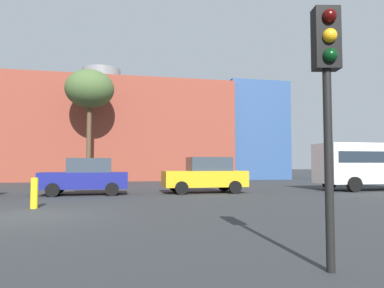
{
  "coord_description": "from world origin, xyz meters",
  "views": [
    {
      "loc": [
        2.48,
        -11.32,
        1.49
      ],
      "look_at": [
        6.78,
        8.22,
        2.64
      ],
      "focal_mm": 33.73,
      "sensor_mm": 36.0,
      "label": 1
    }
  ],
  "objects_px": {
    "parked_car_3": "(205,175)",
    "traffic_light_near_right": "(327,75)",
    "parked_car_2": "(86,177)",
    "bollard_yellow_0": "(34,193)",
    "bare_tree_0": "(90,90)",
    "white_bus": "(374,163)"
  },
  "relations": [
    {
      "from": "parked_car_3",
      "to": "bare_tree_0",
      "type": "bearing_deg",
      "value": -59.33
    },
    {
      "from": "parked_car_2",
      "to": "parked_car_3",
      "type": "bearing_deg",
      "value": -180.0
    },
    {
      "from": "parked_car_2",
      "to": "bollard_yellow_0",
      "type": "bearing_deg",
      "value": 76.59
    },
    {
      "from": "parked_car_2",
      "to": "bollard_yellow_0",
      "type": "xyz_separation_m",
      "value": [
        -1.3,
        -5.47,
        -0.38
      ]
    },
    {
      "from": "parked_car_2",
      "to": "bollard_yellow_0",
      "type": "distance_m",
      "value": 5.63
    },
    {
      "from": "white_bus",
      "to": "bollard_yellow_0",
      "type": "distance_m",
      "value": 18.51
    },
    {
      "from": "parked_car_2",
      "to": "traffic_light_near_right",
      "type": "bearing_deg",
      "value": 106.79
    },
    {
      "from": "traffic_light_near_right",
      "to": "parked_car_2",
      "type": "bearing_deg",
      "value": -151.92
    },
    {
      "from": "white_bus",
      "to": "bare_tree_0",
      "type": "relative_size",
      "value": 0.74
    },
    {
      "from": "parked_car_2",
      "to": "traffic_light_near_right",
      "type": "xyz_separation_m",
      "value": [
        4.28,
        -14.18,
        1.85
      ]
    },
    {
      "from": "traffic_light_near_right",
      "to": "bare_tree_0",
      "type": "xyz_separation_m",
      "value": [
        -4.88,
        25.57,
        4.81
      ]
    },
    {
      "from": "bare_tree_0",
      "to": "bollard_yellow_0",
      "type": "xyz_separation_m",
      "value": [
        -0.69,
        -16.86,
        -7.05
      ]
    },
    {
      "from": "parked_car_3",
      "to": "white_bus",
      "type": "xyz_separation_m",
      "value": [
        10.25,
        -0.17,
        0.68
      ]
    },
    {
      "from": "parked_car_2",
      "to": "bare_tree_0",
      "type": "relative_size",
      "value": 0.46
    },
    {
      "from": "traffic_light_near_right",
      "to": "bollard_yellow_0",
      "type": "relative_size",
      "value": 3.59
    },
    {
      "from": "parked_car_3",
      "to": "white_bus",
      "type": "bearing_deg",
      "value": 179.05
    },
    {
      "from": "parked_car_3",
      "to": "traffic_light_near_right",
      "type": "relative_size",
      "value": 1.17
    },
    {
      "from": "parked_car_3",
      "to": "white_bus",
      "type": "distance_m",
      "value": 10.27
    },
    {
      "from": "parked_car_2",
      "to": "bare_tree_0",
      "type": "distance_m",
      "value": 13.22
    },
    {
      "from": "parked_car_3",
      "to": "bollard_yellow_0",
      "type": "distance_m",
      "value": 9.25
    },
    {
      "from": "traffic_light_near_right",
      "to": "bollard_yellow_0",
      "type": "xyz_separation_m",
      "value": [
        -5.58,
        8.71,
        -2.24
      ]
    },
    {
      "from": "parked_car_2",
      "to": "white_bus",
      "type": "distance_m",
      "value": 16.41
    }
  ]
}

